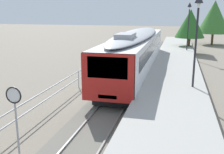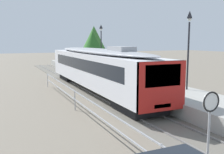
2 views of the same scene
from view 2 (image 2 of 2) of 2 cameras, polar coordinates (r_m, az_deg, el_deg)
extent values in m
plane|color=slate|center=(17.08, -8.18, -6.44)|extent=(160.00, 160.00, 0.00)
cube|color=#6B665B|center=(18.10, 1.01, -5.43)|extent=(3.20, 60.00, 0.06)
cube|color=slate|center=(17.80, -1.10, -5.43)|extent=(0.08, 60.00, 0.08)
cube|color=slate|center=(18.40, 3.04, -4.99)|extent=(0.08, 60.00, 0.08)
cube|color=silver|center=(21.40, -3.58, 1.90)|extent=(2.80, 18.86, 2.55)
cube|color=red|center=(13.19, 11.03, -2.04)|extent=(2.80, 0.24, 2.55)
cube|color=black|center=(13.04, 11.30, 0.33)|extent=(2.13, 0.08, 1.12)
cube|color=black|center=(21.37, -3.59, 2.99)|extent=(2.82, 15.84, 0.92)
ellipsoid|color=#9EA0A5|center=(21.30, -3.61, 5.79)|extent=(2.69, 18.11, 0.44)
cube|color=#9EA0A5|center=(16.97, 2.09, 6.20)|extent=(1.10, 2.20, 0.36)
cube|color=#EAE5C6|center=(13.34, 11.09, -6.30)|extent=(1.00, 0.10, 0.20)
cube|color=black|center=(15.40, 5.89, -6.39)|extent=(2.24, 3.20, 0.55)
cube|color=black|center=(28.23, -8.64, 0.13)|extent=(2.24, 3.20, 0.55)
cube|color=#A8A59E|center=(19.60, 9.64, -3.24)|extent=(3.90, 60.00, 0.90)
cylinder|color=#232328|center=(18.31, 16.56, 4.44)|extent=(0.12, 0.12, 4.60)
pyramid|color=#232328|center=(18.36, 16.92, 13.18)|extent=(0.34, 0.34, 0.50)
sphere|color=silver|center=(18.34, 16.88, 12.19)|extent=(0.24, 0.24, 0.24)
cylinder|color=#232328|center=(31.99, -2.42, 6.14)|extent=(0.12, 0.12, 4.60)
pyramid|color=#232328|center=(32.02, -2.45, 11.15)|extent=(0.34, 0.34, 0.50)
sphere|color=silver|center=(32.01, -2.45, 10.58)|extent=(0.24, 0.24, 0.24)
cylinder|color=#9EA0A5|center=(8.36, 20.54, -14.52)|extent=(0.07, 0.07, 2.20)
cylinder|color=white|center=(7.93, 21.14, -5.15)|extent=(0.60, 0.03, 0.60)
torus|color=black|center=(7.92, 21.22, -5.17)|extent=(0.61, 0.05, 0.61)
cube|color=#9EA0A5|center=(7.89, 10.93, -14.75)|extent=(0.05, 36.00, 0.05)
cylinder|color=#9EA0A5|center=(15.91, -8.25, -5.19)|extent=(0.06, 0.06, 1.25)
cylinder|color=#9EA0A5|center=(24.54, -14.14, -0.70)|extent=(0.06, 0.06, 1.25)
cylinder|color=brown|center=(35.95, -4.29, 2.80)|extent=(0.36, 0.36, 1.99)
cone|color=#286023|center=(35.81, -4.34, 7.21)|extent=(3.74, 3.74, 3.54)
cylinder|color=brown|center=(46.76, -4.00, 3.90)|extent=(0.36, 0.36, 1.83)
cone|color=#38702D|center=(46.64, -4.04, 8.15)|extent=(5.15, 5.15, 5.11)
camera|label=1|loc=(11.31, 78.69, 7.27)|focal=42.96mm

